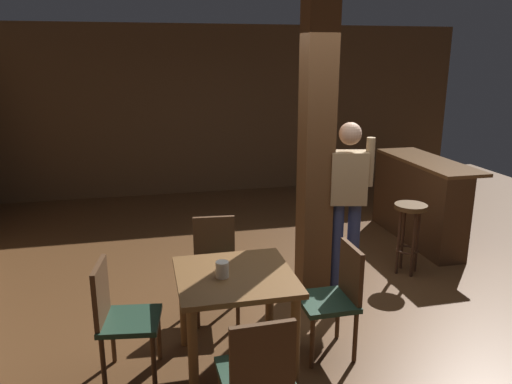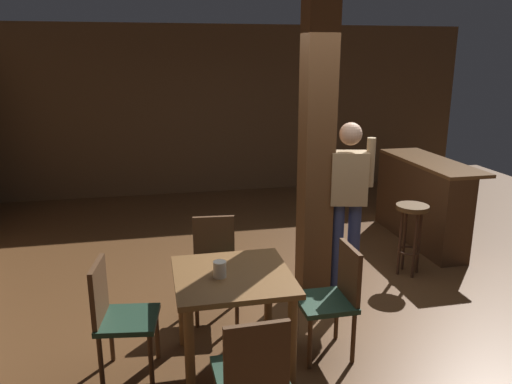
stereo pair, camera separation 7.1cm
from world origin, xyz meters
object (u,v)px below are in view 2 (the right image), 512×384
dining_table (233,291)px  chair_east (334,295)px  bar_stool_near (411,223)px  chair_north (215,262)px  standing_person (348,198)px  napkin_cup (220,269)px  chair_west (117,313)px  chair_south (252,374)px  bar_counter (421,201)px

dining_table → chair_east: size_ratio=0.97×
chair_east → bar_stool_near: 1.83m
chair_east → chair_north: bearing=134.9°
chair_east → standing_person: standing_person is taller
napkin_cup → bar_stool_near: bearing=29.6°
dining_table → chair_west: 0.85m
chair_south → standing_person: bearing=53.9°
chair_north → standing_person: 1.38m
chair_north → napkin_cup: size_ratio=7.47×
standing_person → chair_south: bearing=-126.1°
chair_south → bar_stool_near: size_ratio=1.14×
chair_east → bar_counter: 2.90m
napkin_cup → bar_counter: bar_counter is taller
dining_table → chair_north: (-0.03, 0.82, -0.11)m
chair_north → chair_south: 1.68m
chair_east → chair_south: 1.18m
bar_stool_near → chair_north: bearing=-169.2°
dining_table → standing_person: 1.60m
chair_east → dining_table: bearing=179.2°
dining_table → bar_counter: size_ratio=0.51×
dining_table → bar_stool_near: 2.47m
chair_west → bar_counter: 4.16m
chair_south → napkin_cup: bearing=94.9°
dining_table → chair_west: (-0.85, 0.05, -0.11)m
chair_west → standing_person: (2.10, 0.86, 0.50)m
dining_table → bar_counter: (2.76, 2.13, -0.08)m
chair_west → chair_north: bearing=43.5°
chair_west → standing_person: standing_person is taller
chair_east → bar_stool_near: (1.33, 1.25, 0.08)m
chair_east → napkin_cup: chair_east is taller
chair_south → chair_west: bearing=132.1°
dining_table → bar_stool_near: size_ratio=1.10×
napkin_cup → bar_stool_near: 2.58m
napkin_cup → chair_north: bearing=85.3°
chair_west → napkin_cup: (0.75, -0.08, 0.31)m
standing_person → chair_east: bearing=-116.4°
dining_table → chair_east: bearing=-0.8°
standing_person → napkin_cup: bearing=-145.3°
chair_west → chair_south: 1.22m
chair_west → standing_person: size_ratio=0.52×
chair_north → bar_stool_near: (2.16, 0.41, 0.08)m
chair_north → napkin_cup: (-0.07, -0.85, 0.31)m
chair_south → standing_person: size_ratio=0.52×
bar_stool_near → chair_south: bearing=-136.0°
dining_table → chair_north: size_ratio=0.97×
chair_south → bar_counter: size_ratio=0.53×
dining_table → bar_stool_near: (2.14, 1.24, -0.03)m
chair_north → standing_person: (1.29, 0.09, 0.50)m
napkin_cup → chair_east: bearing=1.2°
chair_west → bar_stool_near: 3.21m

